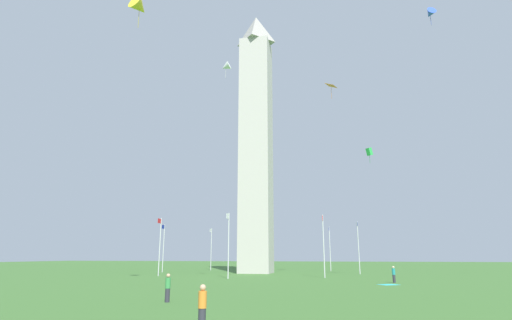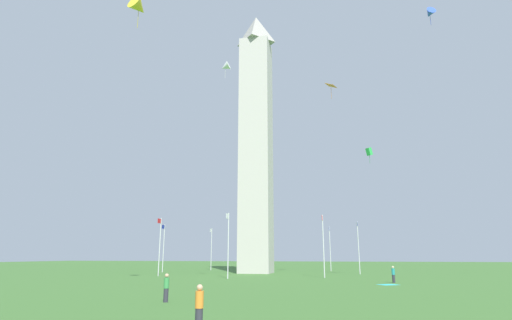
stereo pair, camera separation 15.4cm
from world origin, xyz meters
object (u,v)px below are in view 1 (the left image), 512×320
Objects in this scene: flagpole_e at (358,245)px; flagpole_s at (273,247)px; flagpole_sw at (211,247)px; kite_blue_delta at (430,14)px; flagpole_se at (330,246)px; person_teal_shirt at (394,274)px; flagpole_w at (163,246)px; kite_yellow_delta at (140,7)px; picnic_blanket_near_first_person at (388,285)px; flagpole_n at (228,242)px; flagpole_nw at (160,244)px; kite_orange_diamond at (331,86)px; kite_green_box at (369,152)px; flagpole_ne at (324,243)px; obelisk_monument at (256,135)px; kite_white_delta at (226,67)px; person_orange_shirt at (202,307)px; person_green_shirt at (168,288)px.

flagpole_s is (-16.03, -16.03, 0.00)m from flagpole_e.
kite_blue_delta is (32.85, 35.89, 24.69)m from flagpole_sw.
person_teal_shirt is (30.69, 7.46, -3.51)m from flagpole_se.
flagpole_e and flagpole_se have the same top height.
flagpole_w reaches higher than person_teal_shirt.
flagpole_sw is (-0.00, -22.66, 0.00)m from flagpole_se.
person_teal_shirt is 0.52× the size of kite_yellow_delta.
picnic_blanket_near_first_person is (33.65, 6.58, -4.34)m from flagpole_se.
flagpole_n is 29.61m from flagpole_se.
flagpole_nw is (22.66, -0.00, 0.00)m from flagpole_sw.
kite_orange_diamond reaches higher than picnic_blanket_near_first_person.
flagpole_sw is 43.14m from person_teal_shirt.
flagpole_nw is 3.58× the size of kite_green_box.
kite_green_box is at bearing 111.47° from flagpole_ne.
obelisk_monument is at bearing 10.02° from person_teal_shirt.
flagpole_w is 52.15m from kite_blue_delta.
flagpole_nw is 4.73× the size of person_teal_shirt.
flagpole_s is 3.96× the size of kite_white_delta.
flagpole_s is (-32.05, 0.00, 0.00)m from flagpole_n.
flagpole_n is 19.48m from picnic_blanket_near_first_person.
flagpole_sw is 63.84m from person_orange_shirt.
obelisk_monument is 20.88m from kite_green_box.
flagpole_ne and flagpole_se have the same top height.
kite_blue_delta is at bearing -67.14° from person_orange_shirt.
kite_green_box is at bearing -50.16° from person_orange_shirt.
kite_white_delta is at bearing 13.06° from person_green_shirt.
flagpole_nw is (22.66, -22.66, 0.00)m from flagpole_se.
kite_yellow_delta is at bearing -30.97° from flagpole_e.
kite_yellow_delta reaches higher than flagpole_nw.
person_green_shirt is 0.76× the size of kite_green_box.
flagpole_e is 4.73× the size of person_teal_shirt.
person_teal_shirt is 19.11m from kite_green_box.
person_teal_shirt is 1.00× the size of person_orange_shirt.
obelisk_monument reaches higher than flagpole_ne.
flagpole_sw is 4.73× the size of person_teal_shirt.
kite_yellow_delta is at bearing -13.27° from flagpole_n.
person_orange_shirt is at bearing 18.18° from flagpole_sw.
kite_green_box reaches higher than flagpole_se.
picnic_blanket_near_first_person is (0.80, -6.65, -29.03)m from kite_blue_delta.
flagpole_sw is 3.96× the size of kite_white_delta.
flagpole_e is 1.00× the size of flagpole_nw.
person_teal_shirt is 36.88m from kite_yellow_delta.
kite_blue_delta is (-19.23, 21.23, 28.21)m from person_green_shirt.
flagpole_nw is at bearing -112.50° from flagpole_n.
flagpole_sw is at bearing -139.01° from picnic_blanket_near_first_person.
obelisk_monument is at bearing -175.99° from kite_white_delta.
flagpole_w is 3.82× the size of kite_blue_delta.
flagpole_w is at bearing -157.50° from flagpole_nw.
flagpole_e is 22.82m from picnic_blanket_near_first_person.
person_teal_shirt is 28.87m from kite_blue_delta.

